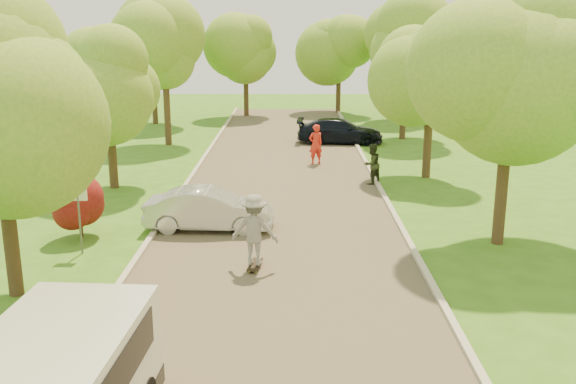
{
  "coord_description": "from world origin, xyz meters",
  "views": [
    {
      "loc": [
        0.42,
        -13.91,
        6.55
      ],
      "look_at": [
        0.29,
        6.28,
        1.3
      ],
      "focal_mm": 40.0,
      "sensor_mm": 36.0,
      "label": 1
    }
  ],
  "objects_px": {
    "street_sign": "(78,203)",
    "skateboarder": "(254,230)",
    "dark_sedan": "(340,131)",
    "person_striped": "(316,144)",
    "person_olive": "(372,164)",
    "silver_sedan": "(209,209)",
    "longboard": "(255,265)"
  },
  "relations": [
    {
      "from": "street_sign",
      "to": "person_olive",
      "type": "bearing_deg",
      "value": 42.01
    },
    {
      "from": "street_sign",
      "to": "silver_sedan",
      "type": "relative_size",
      "value": 0.52
    },
    {
      "from": "silver_sedan",
      "to": "dark_sedan",
      "type": "bearing_deg",
      "value": -16.57
    },
    {
      "from": "person_striped",
      "to": "silver_sedan",
      "type": "bearing_deg",
      "value": 47.05
    },
    {
      "from": "silver_sedan",
      "to": "person_striped",
      "type": "distance_m",
      "value": 11.12
    },
    {
      "from": "dark_sedan",
      "to": "person_striped",
      "type": "distance_m",
      "value": 5.97
    },
    {
      "from": "skateboarder",
      "to": "longboard",
      "type": "bearing_deg",
      "value": -0.0
    },
    {
      "from": "street_sign",
      "to": "skateboarder",
      "type": "distance_m",
      "value": 5.34
    },
    {
      "from": "person_olive",
      "to": "silver_sedan",
      "type": "bearing_deg",
      "value": 5.67
    },
    {
      "from": "skateboarder",
      "to": "person_olive",
      "type": "distance_m",
      "value": 10.78
    },
    {
      "from": "silver_sedan",
      "to": "person_striped",
      "type": "xyz_separation_m",
      "value": [
        3.87,
        10.42,
        0.28
      ]
    },
    {
      "from": "street_sign",
      "to": "person_striped",
      "type": "height_order",
      "value": "street_sign"
    },
    {
      "from": "street_sign",
      "to": "skateboarder",
      "type": "height_order",
      "value": "street_sign"
    },
    {
      "from": "silver_sedan",
      "to": "skateboarder",
      "type": "bearing_deg",
      "value": -152.26
    },
    {
      "from": "dark_sedan",
      "to": "longboard",
      "type": "height_order",
      "value": "dark_sedan"
    },
    {
      "from": "silver_sedan",
      "to": "dark_sedan",
      "type": "relative_size",
      "value": 0.86
    },
    {
      "from": "longboard",
      "to": "person_olive",
      "type": "height_order",
      "value": "person_olive"
    },
    {
      "from": "silver_sedan",
      "to": "longboard",
      "type": "relative_size",
      "value": 3.98
    },
    {
      "from": "skateboarder",
      "to": "person_striped",
      "type": "bearing_deg",
      "value": -90.85
    },
    {
      "from": "dark_sedan",
      "to": "person_striped",
      "type": "height_order",
      "value": "person_striped"
    },
    {
      "from": "person_striped",
      "to": "longboard",
      "type": "bearing_deg",
      "value": 58.54
    },
    {
      "from": "longboard",
      "to": "person_olive",
      "type": "bearing_deg",
      "value": -106.13
    },
    {
      "from": "dark_sedan",
      "to": "person_striped",
      "type": "xyz_separation_m",
      "value": [
        -1.6,
        -5.75,
        0.27
      ]
    },
    {
      "from": "dark_sedan",
      "to": "person_olive",
      "type": "relative_size",
      "value": 2.8
    },
    {
      "from": "person_striped",
      "to": "skateboarder",
      "type": "bearing_deg",
      "value": 58.54
    },
    {
      "from": "person_striped",
      "to": "person_olive",
      "type": "relative_size",
      "value": 1.12
    },
    {
      "from": "person_striped",
      "to": "person_olive",
      "type": "xyz_separation_m",
      "value": [
        2.23,
        -4.11,
        -0.1
      ]
    },
    {
      "from": "street_sign",
      "to": "dark_sedan",
      "type": "bearing_deg",
      "value": 64.16
    },
    {
      "from": "street_sign",
      "to": "silver_sedan",
      "type": "distance_m",
      "value": 4.3
    },
    {
      "from": "dark_sedan",
      "to": "person_striped",
      "type": "bearing_deg",
      "value": 168.7
    },
    {
      "from": "longboard",
      "to": "street_sign",
      "type": "bearing_deg",
      "value": -4.88
    },
    {
      "from": "silver_sedan",
      "to": "dark_sedan",
      "type": "height_order",
      "value": "dark_sedan"
    }
  ]
}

